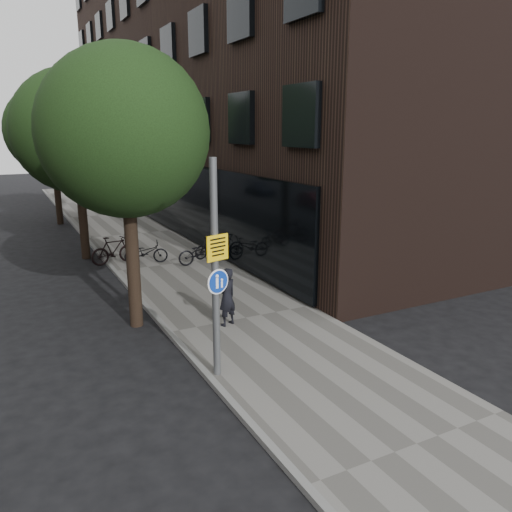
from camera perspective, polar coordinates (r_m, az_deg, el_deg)
ground at (r=11.72m, az=5.09°, el=-13.06°), size 120.00×120.00×0.00m
sidewalk at (r=20.35m, az=-9.54°, el=-1.04°), size 4.50×60.00×0.12m
curb_edge at (r=19.81m, az=-15.74°, el=-1.80°), size 0.15×60.00×0.13m
building_right_dark_brick at (r=34.04m, az=-2.84°, el=20.40°), size 12.00×40.00×18.00m
street_tree_near at (r=13.74m, az=-14.57°, el=12.74°), size 4.40×4.40×7.50m
street_tree_mid at (r=22.10m, az=-19.77°, el=12.81°), size 5.00×5.00×7.80m
street_tree_far at (r=31.03m, az=-22.20°, el=12.79°), size 5.00×5.00×7.80m
signpost at (r=10.50m, az=-4.70°, el=-1.63°), size 0.53×0.18×4.72m
pedestrian at (r=13.67m, az=-3.34°, el=-4.69°), size 0.69×0.57×1.62m
parked_bike_facade_near at (r=20.03m, az=-6.35°, el=0.43°), size 1.86×0.70×0.97m
parked_bike_facade_far at (r=20.98m, az=-5.23°, el=1.07°), size 1.64×0.82×0.95m
parked_bike_curb_near at (r=20.52m, az=-12.46°, el=0.41°), size 1.80×0.96×0.90m
parked_bike_curb_far at (r=20.73m, az=-15.94°, el=0.65°), size 1.92×0.81×1.12m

